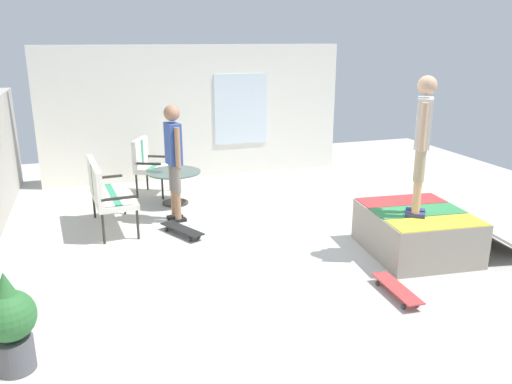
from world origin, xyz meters
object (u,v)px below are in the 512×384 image
object	(u,v)px
patio_bench	(105,189)
person_watching	(174,154)
patio_table	(174,181)
skateboard_spare	(397,289)
patio_chair_near_house	(147,161)
skateboard_by_bench	(182,229)
person_skater	(422,136)
skate_ramp	(418,231)
potted_plant	(10,322)

from	to	relation	value
patio_bench	person_watching	world-z (taller)	person_watching
patio_table	skateboard_spare	xyz separation A→B (m)	(-4.05, -1.78, -0.32)
patio_chair_near_house	skateboard_by_bench	world-z (taller)	patio_chair_near_house
person_skater	skateboard_by_bench	size ratio (longest dim) A/B	2.16
skate_ramp	person_watching	xyz separation A→B (m)	(2.24, 2.83, 0.77)
person_watching	patio_bench	bearing A→B (deg)	93.20
person_skater	potted_plant	distance (m)	4.85
potted_plant	person_watching	bearing A→B (deg)	-30.30
patio_chair_near_house	skateboard_spare	xyz separation A→B (m)	(-4.77, -2.14, -0.53)
person_watching	person_skater	bearing A→B (deg)	-131.57
patio_chair_near_house	person_watching	xyz separation A→B (m)	(-1.56, -0.24, 0.45)
skate_ramp	person_skater	xyz separation A→B (m)	(-0.12, 0.17, 1.31)
person_skater	potted_plant	xyz separation A→B (m)	(-0.98, 4.62, -1.14)
patio_chair_near_house	person_skater	xyz separation A→B (m)	(-3.92, -2.90, 0.99)
skate_ramp	skateboard_spare	world-z (taller)	skate_ramp
patio_chair_near_house	person_skater	distance (m)	4.98
potted_plant	person_skater	bearing A→B (deg)	-78.02
skate_ramp	skateboard_spare	bearing A→B (deg)	136.11
patio_chair_near_house	skateboard_spare	size ratio (longest dim) A/B	1.26
person_skater	patio_chair_near_house	bearing A→B (deg)	36.50
person_watching	person_skater	xyz separation A→B (m)	(-2.36, -2.66, 0.54)
patio_chair_near_house	person_skater	size ratio (longest dim) A/B	0.59
skateboard_by_bench	potted_plant	xyz separation A→B (m)	(-2.69, 1.92, 0.38)
patio_chair_near_house	patio_table	world-z (taller)	patio_chair_near_house
patio_chair_near_house	person_watching	bearing A→B (deg)	-171.31
person_skater	potted_plant	bearing A→B (deg)	101.98
skateboard_by_bench	patio_chair_near_house	bearing A→B (deg)	5.39
patio_bench	person_watching	size ratio (longest dim) A/B	0.72
patio_chair_near_house	potted_plant	distance (m)	5.19
patio_table	person_watching	bearing A→B (deg)	171.84
skate_ramp	skateboard_by_bench	distance (m)	3.28
patio_chair_near_house	potted_plant	size ratio (longest dim) A/B	1.11
skate_ramp	skateboard_spare	xyz separation A→B (m)	(-0.97, 0.93, -0.21)
patio_table	potted_plant	xyz separation A→B (m)	(-4.18, 2.07, 0.06)
patio_bench	person_watching	distance (m)	1.14
person_watching	skateboard_by_bench	world-z (taller)	person_watching
person_watching	skateboard_by_bench	distance (m)	1.17
patio_table	person_skater	distance (m)	4.26
patio_bench	skateboard_by_bench	xyz separation A→B (m)	(-0.59, -1.01, -0.53)
skateboard_by_bench	potted_plant	size ratio (longest dim) A/B	0.87
person_watching	person_skater	distance (m)	3.60
skate_ramp	potted_plant	bearing A→B (deg)	102.99
skate_ramp	skateboard_by_bench	bearing A→B (deg)	60.97
patio_table	skateboard_by_bench	size ratio (longest dim) A/B	1.12
patio_table	person_skater	xyz separation A→B (m)	(-3.20, -2.54, 1.20)
patio_bench	person_skater	distance (m)	4.47
person_watching	skateboard_by_bench	size ratio (longest dim) A/B	2.24
patio_bench	skateboard_spare	xyz separation A→B (m)	(-3.15, -2.94, -0.53)
person_skater	skateboard_spare	xyz separation A→B (m)	(-0.85, 0.76, -1.52)
skate_ramp	potted_plant	size ratio (longest dim) A/B	2.29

